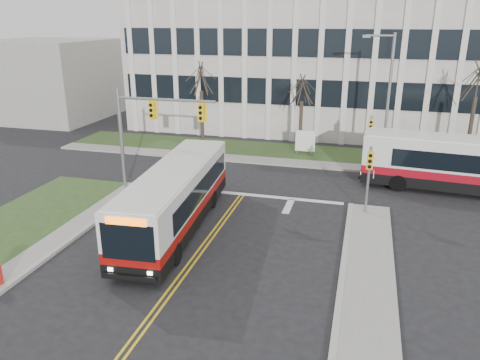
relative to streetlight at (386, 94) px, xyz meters
The scene contains 15 objects.
ground 18.81m from the streetlight, 116.37° to the right, with size 120.00×120.00×0.00m, color black.
sidewalk_cross 6.04m from the streetlight, 161.74° to the right, with size 44.00×1.60×0.14m, color #9E9B93.
building_lawn 6.23m from the streetlight, 149.29° to the left, with size 44.00×5.00×0.12m, color #2B451D.
office_building 14.15m from the streetlight, 102.38° to the left, with size 40.00×16.00×12.00m, color silver.
building_annex 35.43m from the streetlight, 163.93° to the left, with size 12.00×12.00×8.00m, color #9E9B93.
mast_arm_signal 16.39m from the streetlight, 146.49° to the right, with size 6.11×0.38×6.20m.
signal_pole_near 9.72m from the streetlight, 95.10° to the right, with size 0.34×0.39×3.80m.
signal_pole_far 2.93m from the streetlight, 136.05° to the right, with size 0.34×0.39×3.80m.
streetlight is the anchor object (origin of this frame).
directory_sign 6.96m from the streetlight, 166.77° to the left, with size 1.50×0.12×2.00m.
tree_left 14.15m from the streetlight, behind, with size 1.80×1.80×7.70m.
tree_mid 6.36m from the streetlight, 161.65° to the left, with size 1.80×1.80×6.82m.
tree_right 6.28m from the streetlight, 16.78° to the left, with size 1.80×1.80×8.25m.
bus_main 17.16m from the streetlight, 126.83° to the right, with size 2.51×11.58×3.09m, color silver, non-canonical shape.
bus_cross 7.39m from the streetlight, 39.26° to the right, with size 2.66×12.30×3.28m, color silver, non-canonical shape.
Camera 1 is at (6.73, -17.38, 10.06)m, focal length 35.00 mm.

